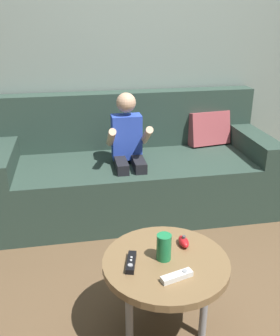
% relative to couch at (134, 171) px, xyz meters
% --- Properties ---
extents(ground_plane, '(8.56, 8.56, 0.00)m').
position_rel_couch_xyz_m(ground_plane, '(0.18, -1.23, -0.30)').
color(ground_plane, brown).
extents(wall_back, '(4.28, 0.05, 2.50)m').
position_rel_couch_xyz_m(wall_back, '(0.18, 0.39, 0.95)').
color(wall_back, gray).
rests_on(wall_back, ground).
extents(couch, '(2.07, 0.80, 0.87)m').
position_rel_couch_xyz_m(couch, '(0.00, 0.00, 0.00)').
color(couch, '#2D4238').
rests_on(couch, ground).
extents(person_seated_on_couch, '(0.30, 0.37, 0.93)m').
position_rel_couch_xyz_m(person_seated_on_couch, '(-0.07, -0.18, 0.24)').
color(person_seated_on_couch, black).
rests_on(person_seated_on_couch, ground).
extents(coffee_table, '(0.57, 0.57, 0.43)m').
position_rel_couch_xyz_m(coffee_table, '(-0.08, -1.32, 0.09)').
color(coffee_table, brown).
rests_on(coffee_table, ground).
extents(game_remote_black_near_edge, '(0.07, 0.14, 0.03)m').
position_rel_couch_xyz_m(game_remote_black_near_edge, '(-0.24, -1.32, 0.14)').
color(game_remote_black_near_edge, black).
rests_on(game_remote_black_near_edge, coffee_table).
extents(nunchuk_red, '(0.05, 0.09, 0.05)m').
position_rel_couch_xyz_m(nunchuk_red, '(0.03, -1.22, 0.15)').
color(nunchuk_red, red).
rests_on(nunchuk_red, coffee_table).
extents(game_remote_white_far_corner, '(0.14, 0.07, 0.03)m').
position_rel_couch_xyz_m(game_remote_white_far_corner, '(-0.07, -1.45, 0.14)').
color(game_remote_white_far_corner, white).
rests_on(game_remote_white_far_corner, coffee_table).
extents(soda_can, '(0.07, 0.07, 0.12)m').
position_rel_couch_xyz_m(soda_can, '(-0.09, -1.31, 0.19)').
color(soda_can, '#1E7F47').
rests_on(soda_can, coffee_table).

